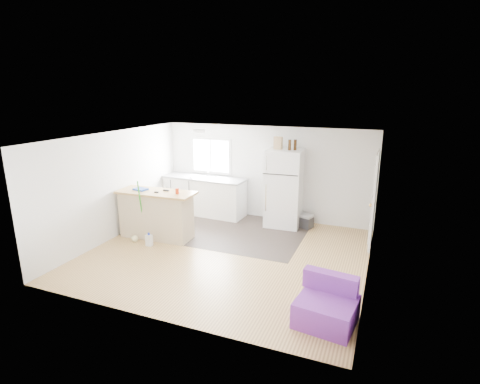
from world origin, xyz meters
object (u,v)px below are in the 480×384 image
(cardboard_box, at_px, (278,143))
(red_cup, at_px, (177,191))
(peninsula, at_px, (156,214))
(cooler, at_px, (304,220))
(blue_tray, at_px, (141,189))
(kitchen_cabinets, at_px, (204,195))
(bottle_left, at_px, (290,145))
(bottle_right, at_px, (295,145))
(cleaner_jug, at_px, (149,240))
(purple_seat, at_px, (327,307))
(refrigerator, at_px, (284,188))
(mop, at_px, (136,232))

(cardboard_box, bearing_deg, red_cup, -133.32)
(peninsula, relative_size, cooler, 3.57)
(blue_tray, bearing_deg, kitchen_cabinets, 72.46)
(blue_tray, relative_size, bottle_left, 1.20)
(bottle_right, bearing_deg, cooler, 9.30)
(bottle_right, bearing_deg, bottle_left, -151.63)
(cleaner_jug, xyz_separation_m, red_cup, (0.45, 0.51, 1.02))
(peninsula, bearing_deg, purple_seat, -26.42)
(bottle_right, bearing_deg, blue_tray, -148.76)
(kitchen_cabinets, relative_size, cooler, 4.63)
(cooler, xyz_separation_m, blue_tray, (-3.35, -1.91, 0.94))
(peninsula, bearing_deg, refrigerator, 34.69)
(refrigerator, bearing_deg, red_cup, -138.73)
(kitchen_cabinets, height_order, bottle_left, bottle_left)
(kitchen_cabinets, xyz_separation_m, bottle_right, (2.46, -0.07, 1.51))
(kitchen_cabinets, bearing_deg, blue_tray, -104.59)
(blue_tray, bearing_deg, peninsula, 2.78)
(red_cup, relative_size, blue_tray, 0.40)
(blue_tray, bearing_deg, purple_seat, -22.17)
(bottle_left, height_order, bottle_right, same)
(mop, relative_size, red_cup, 11.85)
(kitchen_cabinets, distance_m, blue_tray, 2.11)
(peninsula, bearing_deg, kitchen_cabinets, 80.58)
(refrigerator, xyz_separation_m, cleaner_jug, (-2.34, -2.36, -0.82))
(purple_seat, distance_m, cardboard_box, 4.50)
(red_cup, height_order, blue_tray, red_cup)
(blue_tray, bearing_deg, refrigerator, 33.45)
(cleaner_jug, relative_size, bottle_left, 1.20)
(red_cup, relative_size, bottle_right, 0.48)
(blue_tray, height_order, bottle_left, bottle_left)
(bottle_right, bearing_deg, kitchen_cabinets, 178.43)
(kitchen_cabinets, xyz_separation_m, mop, (-0.52, -2.31, -0.29))
(cardboard_box, bearing_deg, refrigerator, 8.41)
(bottle_left, bearing_deg, cardboard_box, 170.75)
(red_cup, distance_m, cardboard_box, 2.66)
(purple_seat, height_order, blue_tray, blue_tray)
(red_cup, bearing_deg, cooler, 38.02)
(refrigerator, bearing_deg, purple_seat, -68.73)
(bottle_left, bearing_deg, bottle_right, 28.37)
(mop, bearing_deg, bottle_left, 13.07)
(peninsula, xyz_separation_m, bottle_right, (2.70, 1.84, 1.48))
(purple_seat, bearing_deg, red_cup, 160.15)
(mop, height_order, red_cup, mop)
(peninsula, distance_m, mop, 0.58)
(refrigerator, bearing_deg, cardboard_box, -174.66)
(red_cup, bearing_deg, cleaner_jug, -131.45)
(kitchen_cabinets, bearing_deg, refrigerator, 1.46)
(red_cup, height_order, bottle_left, bottle_left)
(cooler, bearing_deg, blue_tray, -132.48)
(purple_seat, relative_size, bottle_right, 3.61)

